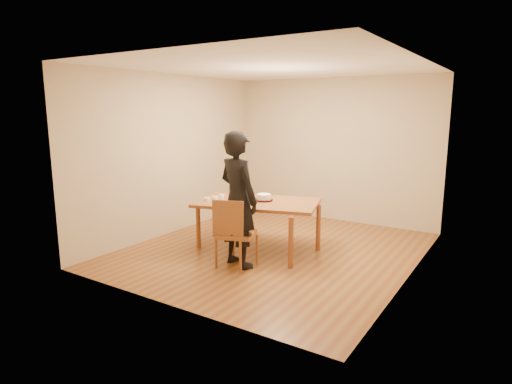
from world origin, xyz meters
The scene contains 16 objects.
room_shell centered at (0.00, 0.34, 1.35)m, with size 4.00×4.50×2.70m.
dining_table centered at (-0.24, -0.09, 0.73)m, with size 1.79×1.06×0.04m, color brown.
dining_chair centered at (-0.09, -0.87, 0.45)m, with size 0.47×0.47×0.04m, color brown.
cake_plate centered at (-0.18, -0.02, 0.76)m, with size 0.28×0.28×0.02m, color #B60C37.
cake centered at (-0.18, -0.02, 0.81)m, with size 0.21×0.21×0.07m, color white.
frosting_dome centered at (-0.18, -0.02, 0.85)m, with size 0.21×0.21×0.03m, color white.
frosting_tub centered at (-0.30, -0.54, 0.80)m, with size 0.10×0.10×0.09m, color white.
frosting_lid centered at (-0.67, -0.41, 0.76)m, with size 0.10×0.10×0.01m, color #2619A7.
frosting_dollop centered at (-0.67, -0.41, 0.77)m, with size 0.04×0.04×0.02m, color white.
ramekin_green centered at (-0.92, -0.46, 0.77)m, with size 0.09×0.09×0.04m, color white.
ramekin_yellow centered at (-0.88, -0.14, 0.77)m, with size 0.09×0.09×0.04m, color white.
ramekin_multi centered at (-0.87, -0.33, 0.77)m, with size 0.09×0.09×0.04m, color white.
candy_box_pink centered at (-0.87, 0.19, 0.76)m, with size 0.12×0.06×0.02m, color #CD308F.
candy_box_green centered at (-0.88, 0.20, 0.78)m, with size 0.14×0.07×0.02m, color green.
spatula centered at (-0.52, -0.63, 0.76)m, with size 0.16×0.01×0.01m, color black.
person centered at (-0.09, -0.82, 0.92)m, with size 0.67×0.44×1.84m, color black.
Camera 1 is at (3.14, -5.42, 2.11)m, focal length 30.00 mm.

